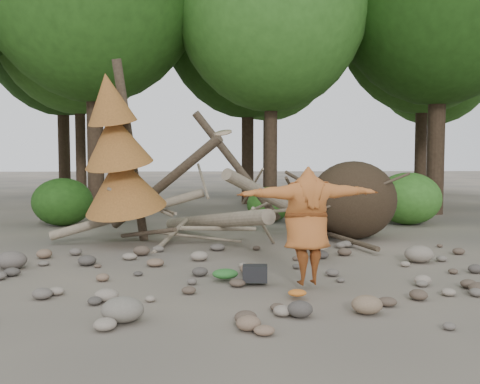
{
  "coord_description": "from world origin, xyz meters",
  "views": [
    {
      "loc": [
        -0.87,
        -9.05,
        2.14
      ],
      "look_at": [
        -0.4,
        1.5,
        1.4
      ],
      "focal_mm": 40.0,
      "sensor_mm": 36.0,
      "label": 1
    }
  ],
  "objects": [
    {
      "name": "boulder_mid_left",
      "position": [
        -4.71,
        1.0,
        0.17
      ],
      "size": [
        0.56,
        0.51,
        0.34
      ],
      "primitive_type": "ellipsoid",
      "color": "#5E564F",
      "rests_on": "ground"
    },
    {
      "name": "boulder_front_left",
      "position": [
        -2.07,
        -2.29,
        0.16
      ],
      "size": [
        0.54,
        0.49,
        0.33
      ],
      "primitive_type": "ellipsoid",
      "color": "slate",
      "rests_on": "ground"
    },
    {
      "name": "frisbee_thrower",
      "position": [
        0.57,
        -0.69,
        1.02
      ],
      "size": [
        2.67,
        0.97,
        2.47
      ],
      "color": "#AB5A26",
      "rests_on": "ground"
    },
    {
      "name": "bush_left",
      "position": [
        -5.5,
        7.2,
        0.72
      ],
      "size": [
        1.8,
        1.8,
        1.44
      ],
      "primitive_type": "ellipsoid",
      "color": "#214D14",
      "rests_on": "ground"
    },
    {
      "name": "backpack",
      "position": [
        -0.24,
        -0.43,
        0.13
      ],
      "size": [
        0.42,
        0.3,
        0.27
      ],
      "primitive_type": "cube",
      "rotation": [
        0.0,
        0.0,
        -0.09
      ],
      "color": "black",
      "rests_on": "ground"
    },
    {
      "name": "boulder_front_right",
      "position": [
        1.15,
        -2.08,
        0.13
      ],
      "size": [
        0.42,
        0.38,
        0.25
      ],
      "primitive_type": "ellipsoid",
      "color": "#806850",
      "rests_on": "ground"
    },
    {
      "name": "cloth_orange",
      "position": [
        0.32,
        -1.33,
        0.05
      ],
      "size": [
        0.28,
        0.23,
        0.1
      ],
      "primitive_type": "ellipsoid",
      "color": "#C26521",
      "rests_on": "ground"
    },
    {
      "name": "bush_right",
      "position": [
        5.0,
        7.0,
        0.8
      ],
      "size": [
        2.0,
        2.0,
        1.6
      ],
      "primitive_type": "ellipsoid",
      "color": "#377424",
      "rests_on": "ground"
    },
    {
      "name": "ground",
      "position": [
        0.0,
        0.0,
        0.0
      ],
      "size": [
        120.0,
        120.0,
        0.0
      ],
      "primitive_type": "plane",
      "color": "#514C44",
      "rests_on": "ground"
    },
    {
      "name": "bush_mid",
      "position": [
        0.8,
        7.8,
        0.56
      ],
      "size": [
        1.4,
        1.4,
        1.12
      ],
      "primitive_type": "ellipsoid",
      "color": "#2C621C",
      "rests_on": "ground"
    },
    {
      "name": "dead_conifer",
      "position": [
        -3.12,
        3.37,
        2.11
      ],
      "size": [
        2.06,
        2.16,
        4.35
      ],
      "color": "#4C3F30",
      "rests_on": "ground"
    },
    {
      "name": "deadfall_pile",
      "position": [
        2.02,
        4.24,
        0.95
      ],
      "size": [
        8.55,
        5.24,
        3.3
      ],
      "color": "#332619",
      "rests_on": "ground"
    },
    {
      "name": "cloth_green",
      "position": [
        -0.72,
        -0.16,
        0.08
      ],
      "size": [
        0.44,
        0.37,
        0.16
      ],
      "primitive_type": "ellipsoid",
      "color": "#296428",
      "rests_on": "ground"
    },
    {
      "name": "boulder_mid_right",
      "position": [
        3.15,
        1.26,
        0.17
      ],
      "size": [
        0.57,
        0.51,
        0.34
      ],
      "primitive_type": "ellipsoid",
      "color": "gray",
      "rests_on": "ground"
    }
  ]
}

